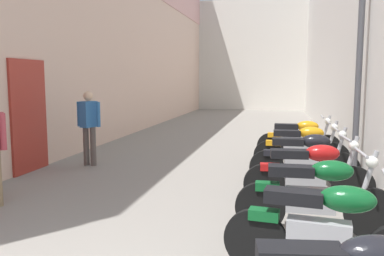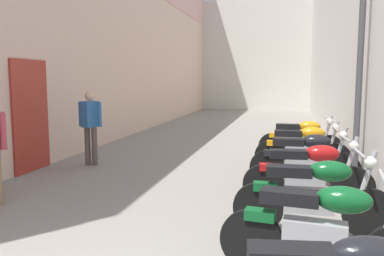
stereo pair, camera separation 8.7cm
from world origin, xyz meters
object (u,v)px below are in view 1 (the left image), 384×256
Objects in this scene: motorcycle_fourth at (309,172)px; street_lamp at (356,16)px; motorcycle_sixth at (302,147)px; pedestrian_further_down at (89,122)px; motorcycle_fifth at (305,157)px; motorcycle_seventh at (299,138)px; motorcycle_second at (326,228)px; motorcycle_third at (316,194)px.

street_lamp is (0.70, 1.10, 2.31)m from motorcycle_fourth.
pedestrian_further_down is at bearing -175.20° from motorcycle_sixth.
motorcycle_fifth is 1.00× the size of motorcycle_sixth.
motorcycle_seventh is 1.18× the size of pedestrian_further_down.
pedestrian_further_down reaches higher than motorcycle_seventh.
motorcycle_third is (0.00, 1.10, 0.00)m from motorcycle_second.
motorcycle_third is 1.00× the size of motorcycle_seventh.
motorcycle_seventh is 4.62m from pedestrian_further_down.
motorcycle_fifth is at bearing 90.00° from motorcycle_second.
street_lamp is (0.70, -1.10, 2.31)m from motorcycle_sixth.
motorcycle_sixth and motorcycle_seventh have the same top height.
motorcycle_second is 1.00× the size of motorcycle_sixth.
motorcycle_sixth is 0.38× the size of street_lamp.
motorcycle_second is at bearing -42.90° from pedestrian_further_down.
motorcycle_fourth is at bearing 90.00° from motorcycle_second.
motorcycle_fifth is 2.42m from street_lamp.
street_lamp reaches higher than motorcycle_fourth.
motorcycle_third is 0.38× the size of street_lamp.
pedestrian_further_down is at bearing 137.10° from motorcycle_second.
motorcycle_sixth is at bearing 90.00° from motorcycle_third.
motorcycle_fourth is 1.00× the size of motorcycle_sixth.
motorcycle_third is at bearing 90.00° from motorcycle_second.
motorcycle_second is 4.10m from street_lamp.
motorcycle_fourth is at bearing -90.00° from motorcycle_sixth.
motorcycle_third is 3.30m from motorcycle_sixth.
motorcycle_second is at bearing -90.00° from motorcycle_fourth.
street_lamp reaches higher than motorcycle_seventh.
motorcycle_fourth is 2.66m from street_lamp.
motorcycle_fourth and motorcycle_sixth have the same top height.
motorcycle_fifth is 1.08m from motorcycle_sixth.
motorcycle_third is at bearing -90.00° from motorcycle_sixth.
pedestrian_further_down is at bearing 170.60° from motorcycle_fifth.
street_lamp reaches higher than motorcycle_second.
motorcycle_fifth is at bearing -9.40° from pedestrian_further_down.
motorcycle_fourth is at bearing -90.00° from motorcycle_fifth.
motorcycle_third is 5.26m from pedestrian_further_down.
motorcycle_second and motorcycle_seventh have the same top height.
motorcycle_third is 1.00× the size of motorcycle_fourth.
motorcycle_second is 4.40m from motorcycle_sixth.
motorcycle_fifth is at bearing 178.95° from street_lamp.
motorcycle_fifth is 1.18× the size of pedestrian_further_down.
motorcycle_fifth is 1.00× the size of motorcycle_seventh.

